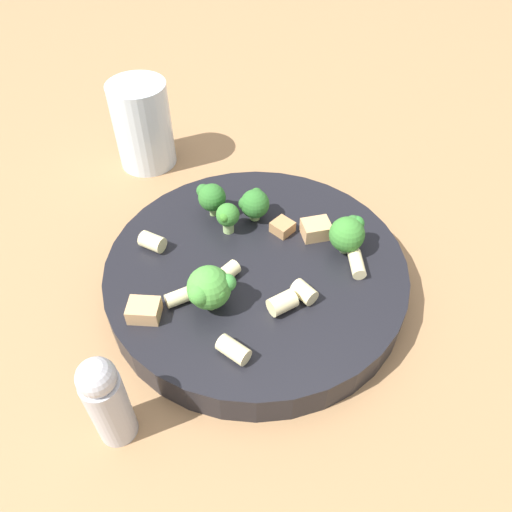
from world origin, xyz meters
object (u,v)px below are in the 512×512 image
Objects in this scene: rigatoni_6 at (357,264)px; pepper_shaker at (107,400)px; broccoli_floret_4 at (210,289)px; rigatoni_4 at (304,292)px; chicken_chunk_0 at (282,227)px; chicken_chunk_2 at (316,229)px; broccoli_floret_1 at (211,197)px; rigatoni_3 at (227,273)px; broccoli_floret_3 at (348,233)px; rigatoni_5 at (180,296)px; pasta_bowl at (256,273)px; broccoli_floret_0 at (227,216)px; rigatoni_0 at (152,242)px; rigatoni_1 at (233,350)px; rigatoni_2 at (278,304)px; broccoli_floret_2 at (254,204)px; drinking_glass at (144,130)px; chicken_chunk_1 at (144,310)px.

pepper_shaker is (-0.25, -0.05, 0.01)m from rigatoni_6.
broccoli_floret_4 is 2.05× the size of rigatoni_4.
chicken_chunk_2 reaches higher than chicken_chunk_0.
broccoli_floret_1 reaches higher than rigatoni_3.
broccoli_floret_3 is 1.47× the size of rigatoni_5.
broccoli_floret_3 is at bearing 18.03° from pepper_shaker.
pepper_shaker is at bearing -161.97° from broccoli_floret_3.
pasta_bowl is 0.08m from chicken_chunk_2.
rigatoni_6 is (0.09, -0.10, -0.01)m from broccoli_floret_0.
rigatoni_4 is (0.11, -0.12, -0.00)m from rigatoni_0.
rigatoni_5 is at bearing -158.63° from chicken_chunk_0.
rigatoni_1 reaches higher than pasta_bowl.
broccoli_floret_3 reaches higher than rigatoni_6.
broccoli_floret_0 is at bearing 71.29° from rigatoni_1.
rigatoni_2 is 0.09m from rigatoni_5.
broccoli_floret_0 is at bearing 144.46° from broccoli_floret_3.
broccoli_floret_4 reaches higher than broccoli_floret_0.
broccoli_floret_0 is at bearing -4.20° from rigatoni_0.
broccoli_floret_3 is at bearing 6.56° from broccoli_floret_4.
rigatoni_4 is at bearing -74.66° from broccoli_floret_1.
broccoli_floret_3 reaches higher than broccoli_floret_0.
broccoli_floret_0 is 0.98× the size of broccoli_floret_2.
broccoli_floret_4 reaches higher than chicken_chunk_2.
drinking_glass is at bearing 87.93° from broccoli_floret_4.
rigatoni_6 is at bearing 10.74° from rigatoni_2.
broccoli_floret_4 is (-0.15, -0.02, 0.00)m from broccoli_floret_3.
drinking_glass is (-0.01, 0.26, 0.01)m from rigatoni_3.
drinking_glass reaches higher than rigatoni_5.
chicken_chunk_1 reaches higher than chicken_chunk_0.
broccoli_floret_2 is 1.25× the size of chicken_chunk_2.
rigatoni_1 is (0.00, -0.05, -0.02)m from broccoli_floret_4.
chicken_chunk_0 is 0.18× the size of drinking_glass.
broccoli_floret_4 is (-0.08, -0.09, 0.01)m from broccoli_floret_2.
pepper_shaker reaches higher than chicken_chunk_1.
rigatoni_6 is at bearing -96.82° from broccoli_floret_3.
broccoli_floret_1 is at bearing 79.63° from rigatoni_3.
broccoli_floret_1 is at bearing 70.52° from broccoli_floret_4.
rigatoni_2 is (0.08, -0.12, 0.00)m from rigatoni_0.
rigatoni_5 is at bearing 150.48° from rigatoni_2.
broccoli_floret_4 is at bearing -173.44° from broccoli_floret_3.
chicken_chunk_1 is at bearing 160.29° from rigatoni_2.
chicken_chunk_1 is 0.09m from pepper_shaker.
chicken_chunk_1 is at bearing -149.22° from broccoli_floret_2.
rigatoni_5 is 0.17m from rigatoni_6.
broccoli_floret_3 reaches higher than rigatoni_4.
broccoli_floret_2 reaches higher than pasta_bowl.
broccoli_floret_3 is 1.68× the size of rigatoni_3.
broccoli_floret_2 is 0.13m from rigatoni_5.
pepper_shaker is (-0.13, -0.09, 0.01)m from rigatoni_3.
broccoli_floret_2 is 0.24m from pepper_shaker.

